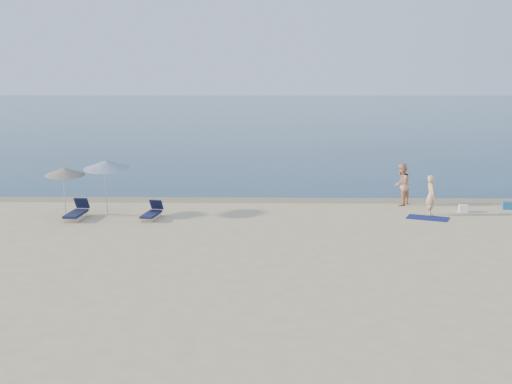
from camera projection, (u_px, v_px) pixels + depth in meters
sea at (282, 110)px, 109.75m from camera, size 240.00×160.00×0.01m
wet_sand_strip at (319, 200)px, 30.47m from camera, size 240.00×1.60×0.00m
person_left at (431, 195)px, 27.06m from camera, size 0.44×0.65×1.71m
person_right at (401, 184)px, 29.10m from camera, size 1.12×1.18×1.92m
beach_towel at (428, 218)px, 26.59m from camera, size 1.88×1.49×0.03m
white_bag at (463, 208)px, 27.80m from camera, size 0.40×0.35×0.31m
blue_cooler at (508, 205)px, 28.39m from camera, size 0.51×0.39×0.34m
umbrella_near at (106, 164)px, 26.91m from camera, size 2.00×2.03×2.48m
umbrella_far at (65, 171)px, 26.66m from camera, size 2.03×2.04×2.19m
lounger_left at (77, 212)px, 26.52m from camera, size 0.66×1.78×0.77m
lounger_right at (152, 212)px, 26.51m from camera, size 0.74×1.65×0.70m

